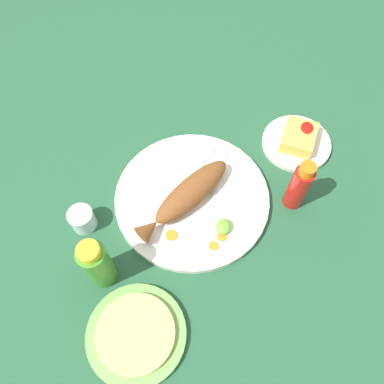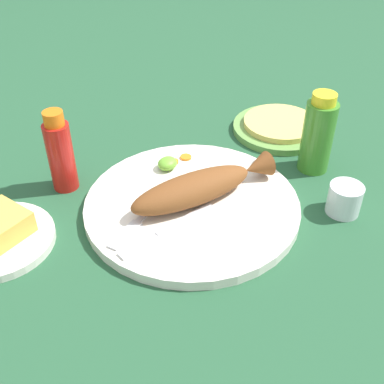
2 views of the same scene
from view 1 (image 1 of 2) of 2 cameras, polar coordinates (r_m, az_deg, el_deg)
The scene contains 16 objects.
ground_plane at distance 0.90m, azimuth 0.00°, elevation -1.18°, with size 4.00×4.00×0.00m, color #235133.
main_plate at distance 0.89m, azimuth 0.00°, elevation -0.91°, with size 0.37×0.37×0.02m, color white.
fried_fish at distance 0.85m, azimuth -0.76°, elevation -0.50°, with size 0.27×0.16×0.05m.
fork_near at distance 0.93m, azimuth 1.62°, elevation 4.33°, with size 0.18×0.06×0.00m.
fork_far at distance 0.92m, azimuth 4.21°, elevation 3.11°, with size 0.19×0.03×0.00m.
carrot_slice_near at distance 0.84m, azimuth -3.15°, elevation -6.58°, with size 0.03×0.03×0.00m, color orange.
carrot_slice_mid at distance 0.83m, azimuth 3.29°, elevation -8.19°, with size 0.02×0.02×0.00m, color orange.
carrot_slice_far at distance 0.84m, azimuth 4.58°, elevation -6.82°, with size 0.02×0.02×0.00m, color orange.
lime_wedge_main at distance 0.84m, azimuth 4.82°, elevation -5.27°, with size 0.04×0.03×0.02m, color #6BB233.
hot_sauce_bottle_red at distance 0.87m, azimuth 15.99°, elevation 0.85°, with size 0.05×0.05×0.15m.
hot_sauce_bottle_green at distance 0.78m, azimuth -14.24°, elevation -10.60°, with size 0.06×0.06×0.16m.
salt_cup at distance 0.88m, azimuth -16.32°, elevation -4.09°, with size 0.06×0.06×0.05m.
side_plate_fries at distance 1.02m, azimuth 15.59°, elevation 7.18°, with size 0.18×0.18×0.01m, color white.
fries_pile at distance 1.00m, azimuth 15.97°, elevation 8.07°, with size 0.10×0.08×0.04m.
tortilla_plate at distance 0.80m, azimuth -8.31°, elevation -20.71°, with size 0.20×0.20×0.01m, color #6B9E4C.
tortilla_stack at distance 0.79m, azimuth -8.44°, elevation -20.57°, with size 0.16×0.16×0.01m, color #E0C666.
Camera 1 is at (-0.40, -0.14, 0.79)m, focal length 35.00 mm.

